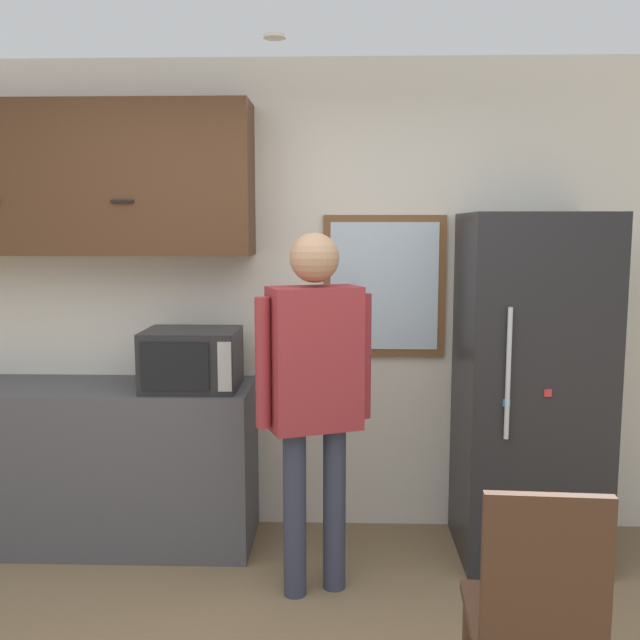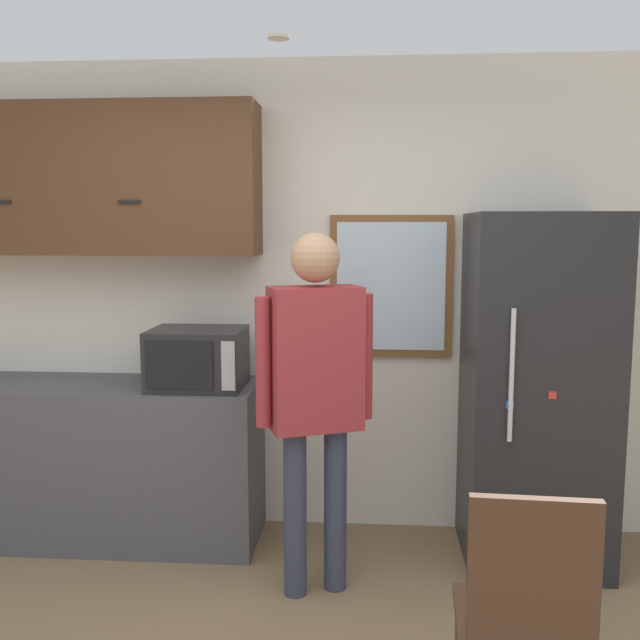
% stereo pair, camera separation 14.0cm
% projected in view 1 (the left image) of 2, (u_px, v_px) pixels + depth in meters
% --- Properties ---
extents(back_wall, '(6.00, 0.06, 2.70)m').
position_uv_depth(back_wall, '(285.00, 299.00, 4.14)').
color(back_wall, silver).
rests_on(back_wall, ground_plane).
extents(counter, '(2.04, 0.58, 0.90)m').
position_uv_depth(counter, '(71.00, 464.00, 3.98)').
color(counter, '#4C4C51').
rests_on(counter, ground_plane).
extents(upper_cabinets, '(2.04, 0.34, 0.83)m').
position_uv_depth(upper_cabinets, '(66.00, 179.00, 3.90)').
color(upper_cabinets, '#51331E').
extents(microwave, '(0.50, 0.41, 0.32)m').
position_uv_depth(microwave, '(192.00, 359.00, 3.83)').
color(microwave, '#232326').
rests_on(microwave, counter).
extents(person, '(0.54, 0.36, 1.74)m').
position_uv_depth(person, '(315.00, 377.00, 3.34)').
color(person, '#33384C').
rests_on(person, ground_plane).
extents(refrigerator, '(0.72, 0.71, 1.84)m').
position_uv_depth(refrigerator, '(529.00, 387.00, 3.78)').
color(refrigerator, '#232326').
rests_on(refrigerator, ground_plane).
extents(chair, '(0.46, 0.46, 0.96)m').
position_uv_depth(chair, '(536.00, 608.00, 2.34)').
color(chair, '#472D1E').
rests_on(chair, ground_plane).
extents(window, '(0.69, 0.05, 0.81)m').
position_uv_depth(window, '(384.00, 286.00, 4.07)').
color(window, brown).
extents(ceiling_light, '(0.11, 0.11, 0.01)m').
position_uv_depth(ceiling_light, '(274.00, 37.00, 3.45)').
color(ceiling_light, white).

